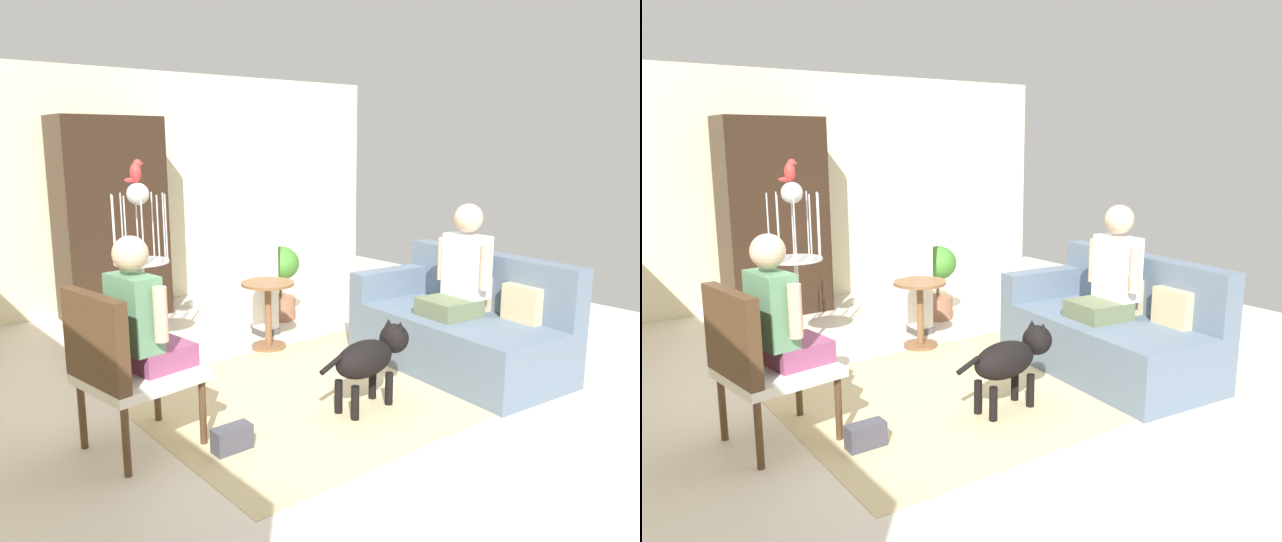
{
  "view_description": "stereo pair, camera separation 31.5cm",
  "coord_description": "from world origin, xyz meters",
  "views": [
    {
      "loc": [
        -2.84,
        -3.38,
        1.82
      ],
      "look_at": [
        -0.13,
        -0.08,
        0.94
      ],
      "focal_mm": 35.56,
      "sensor_mm": 36.0,
      "label": 1
    },
    {
      "loc": [
        -2.59,
        -3.57,
        1.82
      ],
      "look_at": [
        -0.13,
        -0.08,
        0.94
      ],
      "focal_mm": 35.56,
      "sensor_mm": 36.0,
      "label": 2
    }
  ],
  "objects": [
    {
      "name": "dog",
      "position": [
        0.07,
        -0.39,
        0.37
      ],
      "size": [
        0.85,
        0.3,
        0.58
      ],
      "color": "black",
      "rests_on": "ground"
    },
    {
      "name": "column_lamp",
      "position": [
        0.48,
        1.48,
        0.72
      ],
      "size": [
        0.2,
        0.2,
        1.46
      ],
      "color": "#4C4742",
      "rests_on": "ground"
    },
    {
      "name": "ground_plane",
      "position": [
        0.0,
        0.0,
        0.0
      ],
      "size": [
        8.12,
        8.12,
        0.0
      ],
      "primitive_type": "plane",
      "color": "beige"
    },
    {
      "name": "parrot",
      "position": [
        -0.71,
        1.57,
        1.58
      ],
      "size": [
        0.17,
        0.1,
        0.19
      ],
      "color": "red",
      "rests_on": "bird_cage_stand"
    },
    {
      "name": "round_end_table",
      "position": [
        0.26,
        1.12,
        0.38
      ],
      "size": [
        0.47,
        0.47,
        0.6
      ],
      "color": "brown",
      "rests_on": "ground"
    },
    {
      "name": "armchair",
      "position": [
        -1.54,
        0.04,
        0.58
      ],
      "size": [
        0.7,
        0.67,
        1.0
      ],
      "color": "#4C331E",
      "rests_on": "ground"
    },
    {
      "name": "handbag",
      "position": [
        -1.02,
        -0.34,
        0.08
      ],
      "size": [
        0.24,
        0.11,
        0.16
      ],
      "primitive_type": "cube",
      "color": "#3F3F4C",
      "rests_on": "ground"
    },
    {
      "name": "armoire_cabinet",
      "position": [
        -0.38,
        3.03,
        1.04
      ],
      "size": [
        1.04,
        0.56,
        2.07
      ],
      "primitive_type": "cube",
      "color": "black",
      "rests_on": "ground"
    },
    {
      "name": "potted_plant",
      "position": [
        0.9,
        1.82,
        0.45
      ],
      "size": [
        0.39,
        0.39,
        0.77
      ],
      "color": "#996047",
      "rests_on": "ground"
    },
    {
      "name": "couch",
      "position": [
        1.21,
        -0.26,
        0.32
      ],
      "size": [
        1.06,
        1.8,
        0.92
      ],
      "color": "slate",
      "rests_on": "ground"
    },
    {
      "name": "bird_cage_stand",
      "position": [
        -0.7,
        1.57,
        0.83
      ],
      "size": [
        0.45,
        0.45,
        1.49
      ],
      "color": "silver",
      "rests_on": "ground"
    },
    {
      "name": "person_on_armchair",
      "position": [
        -1.38,
        0.06,
        0.81
      ],
      "size": [
        0.46,
        0.5,
        0.82
      ],
      "color": "#8A4167"
    },
    {
      "name": "area_rug",
      "position": [
        -0.1,
        0.02,
        0.0
      ],
      "size": [
        2.43,
        2.11,
        0.01
      ],
      "primitive_type": "cube",
      "color": "#C6B284",
      "rests_on": "ground"
    },
    {
      "name": "person_on_couch",
      "position": [
        1.16,
        -0.28,
        0.81
      ],
      "size": [
        0.51,
        0.53,
        0.88
      ],
      "color": "#5D6A4B"
    },
    {
      "name": "back_wall",
      "position": [
        0.0,
        3.44,
        1.29
      ],
      "size": [
        6.77,
        0.12,
        2.59
      ],
      "primitive_type": "cube",
      "color": "beige",
      "rests_on": "ground"
    }
  ]
}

